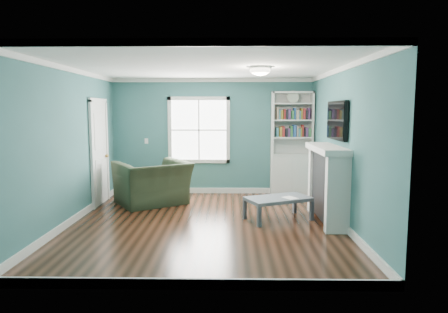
{
  "coord_description": "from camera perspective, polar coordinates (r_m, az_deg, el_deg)",
  "views": [
    {
      "loc": [
        0.43,
        -6.53,
        1.89
      ],
      "look_at": [
        0.3,
        0.4,
        1.09
      ],
      "focal_mm": 32.0,
      "sensor_mm": 36.0,
      "label": 1
    }
  ],
  "objects": [
    {
      "name": "paper_sheet",
      "position": [
        6.99,
        9.41,
        -5.83
      ],
      "size": [
        0.3,
        0.32,
        0.0
      ],
      "primitive_type": "cube",
      "rotation": [
        0.0,
        0.0,
        0.58
      ],
      "color": "white",
      "rests_on": "coffee_table"
    },
    {
      "name": "room_walls",
      "position": [
        6.55,
        -2.74,
        3.88
      ],
      "size": [
        5.0,
        5.0,
        5.0
      ],
      "color": "#346565",
      "rests_on": "ground"
    },
    {
      "name": "bookshelf",
      "position": [
        8.98,
        9.61,
        0.32
      ],
      "size": [
        0.9,
        0.35,
        2.31
      ],
      "color": "silver",
      "rests_on": "ground"
    },
    {
      "name": "ceiling_fixture",
      "position": [
        6.68,
        5.18,
        12.22
      ],
      "size": [
        0.38,
        0.38,
        0.15
      ],
      "color": "white",
      "rests_on": "room_walls"
    },
    {
      "name": "trim",
      "position": [
        6.57,
        -2.72,
        0.87
      ],
      "size": [
        4.5,
        5.0,
        2.6
      ],
      "color": "white",
      "rests_on": "ground"
    },
    {
      "name": "coffee_table",
      "position": [
        7.02,
        7.75,
        -6.2
      ],
      "size": [
        1.23,
        0.99,
        0.4
      ],
      "rotation": [
        0.0,
        0.0,
        0.42
      ],
      "color": "#474D55",
      "rests_on": "ground"
    },
    {
      "name": "recliner",
      "position": [
        8.18,
        -10.21,
        -2.72
      ],
      "size": [
        1.59,
        1.46,
        1.16
      ],
      "primitive_type": "imported",
      "rotation": [
        0.0,
        0.0,
        -2.55
      ],
      "color": "black",
      "rests_on": "ground"
    },
    {
      "name": "floor",
      "position": [
        6.81,
        -2.66,
        -9.53
      ],
      "size": [
        5.0,
        5.0,
        0.0
      ],
      "primitive_type": "plane",
      "color": "black",
      "rests_on": "ground"
    },
    {
      "name": "tv",
      "position": [
        6.96,
        15.83,
        4.98
      ],
      "size": [
        0.06,
        1.1,
        0.65
      ],
      "primitive_type": "cube",
      "color": "black",
      "rests_on": "fireplace"
    },
    {
      "name": "light_switch",
      "position": [
        9.24,
        -11.03,
        2.19
      ],
      "size": [
        0.08,
        0.01,
        0.12
      ],
      "primitive_type": "cube",
      "color": "white",
      "rests_on": "room_walls"
    },
    {
      "name": "window",
      "position": [
        9.05,
        -3.6,
        3.79
      ],
      "size": [
        1.4,
        0.06,
        1.5
      ],
      "color": "white",
      "rests_on": "room_walls"
    },
    {
      "name": "fireplace",
      "position": [
        7.04,
        14.6,
        -3.89
      ],
      "size": [
        0.44,
        1.58,
        1.3
      ],
      "color": "black",
      "rests_on": "ground"
    },
    {
      "name": "door",
      "position": [
        8.4,
        -17.38,
        0.71
      ],
      "size": [
        0.12,
        0.98,
        2.17
      ],
      "color": "silver",
      "rests_on": "ground"
    }
  ]
}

